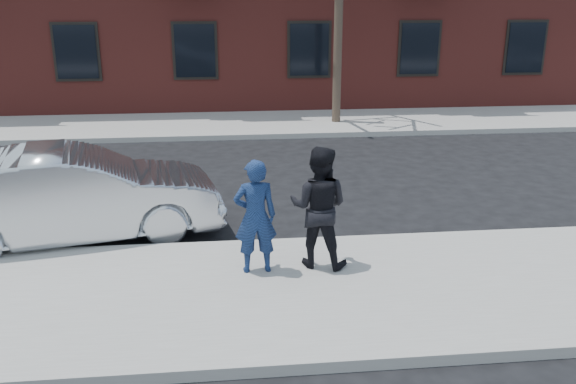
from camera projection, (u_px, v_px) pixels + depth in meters
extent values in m
plane|color=black|center=(159.00, 298.00, 8.48)|extent=(100.00, 100.00, 0.00)
cube|color=gray|center=(157.00, 302.00, 8.22)|extent=(50.00, 3.50, 0.15)
cube|color=#999691|center=(168.00, 249.00, 9.92)|extent=(50.00, 0.10, 0.15)
cube|color=gray|center=(193.00, 125.00, 19.08)|extent=(50.00, 3.50, 0.15)
cube|color=#999691|center=(190.00, 138.00, 17.38)|extent=(50.00, 0.10, 0.15)
cube|color=black|center=(309.00, 50.00, 20.40)|extent=(1.30, 0.06, 1.70)
cube|color=black|center=(526.00, 48.00, 21.16)|extent=(1.30, 0.06, 1.70)
cylinder|color=#33281E|center=(338.00, 54.00, 18.61)|extent=(0.26, 0.26, 4.20)
imported|color=#B7BABF|center=(75.00, 195.00, 10.24)|extent=(5.08, 2.65, 1.59)
imported|color=navy|center=(255.00, 216.00, 8.71)|extent=(0.64, 0.45, 1.69)
cube|color=black|center=(249.00, 187.00, 8.79)|extent=(0.08, 0.13, 0.08)
imported|color=black|center=(319.00, 207.00, 8.89)|extent=(1.07, 0.96, 1.82)
cube|color=black|center=(312.00, 187.00, 9.02)|extent=(0.09, 0.15, 0.06)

